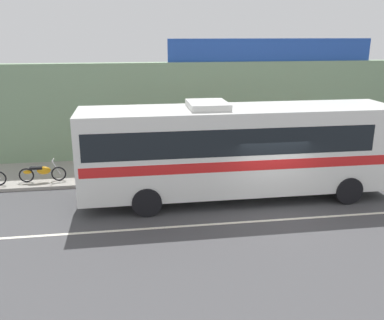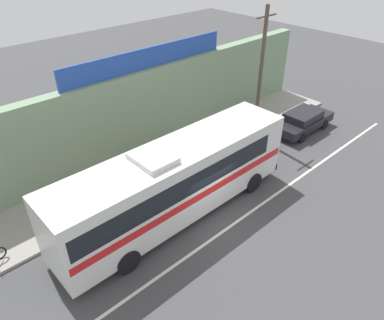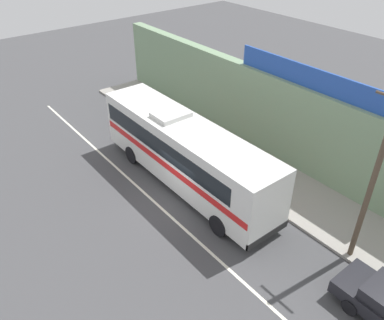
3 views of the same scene
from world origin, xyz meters
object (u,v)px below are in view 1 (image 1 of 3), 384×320
Objects in this scene: intercity_bus at (236,147)px; pedestrian_far_left at (234,148)px; motorcycle_red at (116,169)px; motorcycle_blue at (42,172)px.

pedestrian_far_left is at bearing 76.36° from intercity_bus.
intercity_bus is 5.47m from motorcycle_red.
intercity_bus is 7.50× the size of pedestrian_far_left.
motorcycle_red is at bearing -1.10° from motorcycle_blue.
intercity_bus is 6.10× the size of motorcycle_blue.
motorcycle_blue is (-3.08, 0.06, 0.00)m from motorcycle_red.
pedestrian_far_left is at bearing 8.58° from motorcycle_red.
intercity_bus is at bearing -19.22° from motorcycle_blue.
pedestrian_far_left is at bearing 5.10° from motorcycle_blue.
motorcycle_red is 3.08m from motorcycle_blue.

